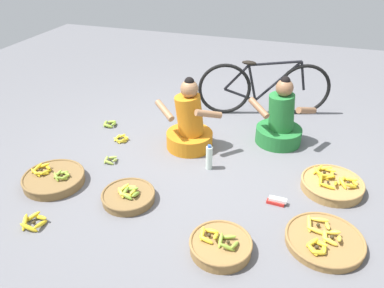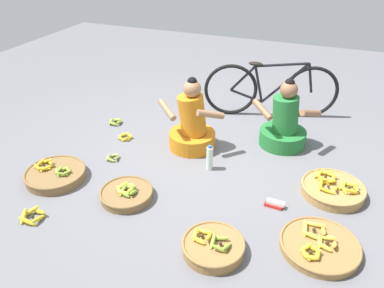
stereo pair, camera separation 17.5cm
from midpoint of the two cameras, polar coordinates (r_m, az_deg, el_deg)
The scene contains 15 objects.
ground_plane at distance 4.00m, azimuth 2.30°, elevation -2.97°, with size 10.00×10.00×0.00m, color slate.
vendor_woman_front at distance 4.16m, azimuth 1.21°, elevation 2.77°, with size 0.75×0.53×0.83m.
vendor_woman_behind at distance 4.36m, azimuth 14.89°, elevation 2.84°, with size 0.75×0.53×0.80m.
bicycle_leaning at distance 4.98m, azimuth 12.80°, elevation 7.98°, with size 1.64×0.54×0.73m.
banana_basket_front_center at distance 3.22m, azimuth 20.27°, elevation -14.23°, with size 0.62×0.62×0.14m.
banana_basket_back_center at distance 3.95m, azimuth -18.79°, elevation -4.35°, with size 0.59×0.59×0.16m.
banana_basket_front_right at distance 3.54m, azimuth -8.49°, elevation -7.47°, with size 0.49×0.49×0.14m.
banana_basket_near_bicycle at distance 3.81m, azimuth 21.79°, elevation -6.34°, with size 0.58×0.58×0.17m.
banana_basket_near_vendor at distance 3.01m, azimuth 4.93°, elevation -15.19°, with size 0.49×0.49×0.16m.
loose_bananas_mid_left at distance 3.54m, azimuth -21.76°, elevation -10.07°, with size 0.22×0.23×0.09m.
loose_bananas_mid_right at distance 4.12m, azimuth -10.74°, elevation -2.04°, with size 0.15×0.14×0.07m.
loose_bananas_front_left at distance 4.49m, azimuth -9.02°, elevation 1.06°, with size 0.19×0.19×0.08m.
loose_bananas_back_right at distance 4.85m, azimuth -10.53°, elevation 3.31°, with size 0.17×0.16×0.07m.
water_bottle at distance 3.85m, azimuth 3.98°, elevation -2.17°, with size 0.07×0.07×0.28m.
packet_carton_stack at distance 3.51m, azimuth 13.78°, elevation -8.86°, with size 0.18×0.07×0.06m.
Camera 2 is at (1.15, -3.13, 2.22)m, focal length 35.23 mm.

